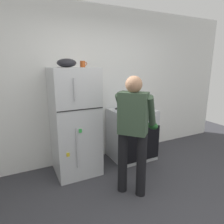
% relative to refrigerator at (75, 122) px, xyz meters
% --- Properties ---
extents(kitchen_wall_back, '(6.00, 0.10, 2.70)m').
position_rel_refrigerator_xyz_m(kitchen_wall_back, '(0.51, 0.38, 0.51)').
color(kitchen_wall_back, white).
rests_on(kitchen_wall_back, ground).
extents(refrigerator, '(0.68, 0.72, 1.69)m').
position_rel_refrigerator_xyz_m(refrigerator, '(0.00, 0.00, 0.00)').
color(refrigerator, silver).
rests_on(refrigerator, ground).
extents(stove_range, '(0.76, 0.67, 0.94)m').
position_rel_refrigerator_xyz_m(stove_range, '(1.07, -0.01, -0.38)').
color(stove_range, silver).
rests_on(stove_range, ground).
extents(person_cook, '(0.63, 0.66, 1.60)m').
position_rel_refrigerator_xyz_m(person_cook, '(0.52, -0.89, 0.11)').
color(person_cook, black).
rests_on(person_cook, ground).
extents(red_pot, '(0.33, 0.23, 0.14)m').
position_rel_refrigerator_xyz_m(red_pot, '(0.91, -0.05, 0.16)').
color(red_pot, '#19479E').
rests_on(red_pot, stove_range).
extents(coffee_mug, '(0.11, 0.08, 0.10)m').
position_rel_refrigerator_xyz_m(coffee_mug, '(0.18, 0.05, 0.89)').
color(coffee_mug, '#B24C1E').
rests_on(coffee_mug, refrigerator).
extents(pepper_mill, '(0.05, 0.05, 0.17)m').
position_rel_refrigerator_xyz_m(pepper_mill, '(1.37, 0.20, 0.18)').
color(pepper_mill, brown).
rests_on(pepper_mill, stove_range).
extents(mixing_bowl, '(0.28, 0.28, 0.13)m').
position_rel_refrigerator_xyz_m(mixing_bowl, '(-0.08, 0.00, 0.91)').
color(mixing_bowl, black).
rests_on(mixing_bowl, refrigerator).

